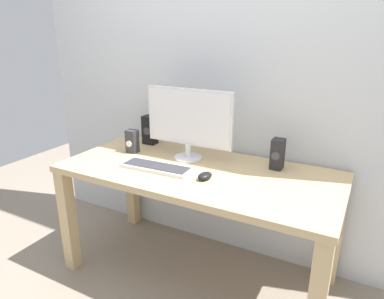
{
  "coord_description": "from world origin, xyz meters",
  "views": [
    {
      "loc": [
        0.89,
        -1.74,
        1.55
      ],
      "look_at": [
        -0.04,
        0.0,
        0.88
      ],
      "focal_mm": 32.39,
      "sensor_mm": 36.0,
      "label": 1
    }
  ],
  "objects": [
    {
      "name": "audio_controller",
      "position": [
        -0.54,
        0.06,
        0.84
      ],
      "size": [
        0.08,
        0.07,
        0.16
      ],
      "color": "#333338",
      "rests_on": "desk"
    },
    {
      "name": "ground_plane",
      "position": [
        0.0,
        0.0,
        0.0
      ],
      "size": [
        6.0,
        6.0,
        0.0
      ],
      "primitive_type": "plane",
      "color": "gray"
    },
    {
      "name": "wall_back",
      "position": [
        0.0,
        0.43,
        1.5
      ],
      "size": [
        3.13,
        0.04,
        3.0
      ],
      "primitive_type": "cube",
      "color": "silver",
      "rests_on": "ground_plane"
    },
    {
      "name": "mouse",
      "position": [
        0.1,
        -0.12,
        0.78
      ],
      "size": [
        0.08,
        0.11,
        0.04
      ],
      "primitive_type": "ellipsoid",
      "rotation": [
        0.0,
        0.0,
        -0.2
      ],
      "color": "black",
      "rests_on": "desk"
    },
    {
      "name": "speaker_right",
      "position": [
        0.42,
        0.24,
        0.85
      ],
      "size": [
        0.07,
        0.09,
        0.19
      ],
      "color": "#232328",
      "rests_on": "desk"
    },
    {
      "name": "monitor",
      "position": [
        -0.14,
        0.14,
        1.02
      ],
      "size": [
        0.6,
        0.18,
        0.46
      ],
      "color": "silver",
      "rests_on": "desk"
    },
    {
      "name": "speaker_left",
      "position": [
        -0.55,
        0.29,
        0.87
      ],
      "size": [
        0.1,
        0.08,
        0.21
      ],
      "color": "black",
      "rests_on": "desk"
    },
    {
      "name": "desk",
      "position": [
        0.0,
        0.0,
        0.64
      ],
      "size": [
        1.69,
        0.78,
        0.76
      ],
      "color": "tan",
      "rests_on": "ground_plane"
    },
    {
      "name": "keyboard_primary",
      "position": [
        -0.22,
        -0.12,
        0.77
      ],
      "size": [
        0.45,
        0.17,
        0.02
      ],
      "color": "silver",
      "rests_on": "desk"
    }
  ]
}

